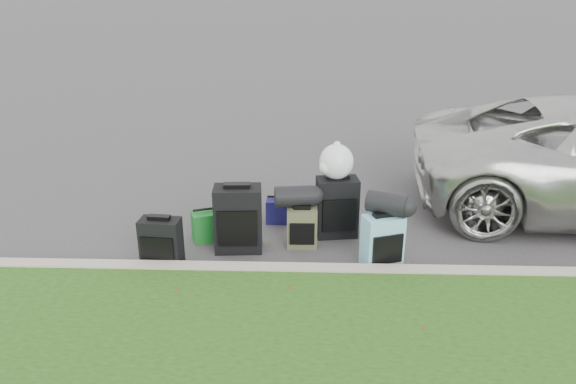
{
  "coord_description": "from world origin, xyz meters",
  "views": [
    {
      "loc": [
        0.12,
        -6.43,
        3.21
      ],
      "look_at": [
        -0.1,
        0.2,
        0.55
      ],
      "focal_mm": 35.0,
      "sensor_mm": 36.0,
      "label": 1
    }
  ],
  "objects_px": {
    "suitcase_large_black_left": "(238,219)",
    "suitcase_olive": "(302,228)",
    "suitcase_small_black": "(161,242)",
    "tote_green": "(206,226)",
    "tote_navy": "(278,211)",
    "suitcase_large_black_right": "(337,207)",
    "suitcase_teal": "(382,242)"
  },
  "relations": [
    {
      "from": "suitcase_large_black_right",
      "to": "tote_navy",
      "type": "xyz_separation_m",
      "value": [
        -0.77,
        0.38,
        -0.22
      ]
    },
    {
      "from": "suitcase_large_black_left",
      "to": "tote_navy",
      "type": "relative_size",
      "value": 2.5
    },
    {
      "from": "tote_navy",
      "to": "suitcase_large_black_right",
      "type": "bearing_deg",
      "value": -24.66
    },
    {
      "from": "suitcase_small_black",
      "to": "suitcase_olive",
      "type": "xyz_separation_m",
      "value": [
        1.61,
        0.52,
        -0.04
      ]
    },
    {
      "from": "suitcase_olive",
      "to": "suitcase_large_black_right",
      "type": "relative_size",
      "value": 0.65
    },
    {
      "from": "suitcase_small_black",
      "to": "suitcase_teal",
      "type": "bearing_deg",
      "value": 6.31
    },
    {
      "from": "suitcase_teal",
      "to": "tote_navy",
      "type": "distance_m",
      "value": 1.73
    },
    {
      "from": "tote_green",
      "to": "suitcase_small_black",
      "type": "bearing_deg",
      "value": -140.52
    },
    {
      "from": "suitcase_large_black_right",
      "to": "tote_green",
      "type": "bearing_deg",
      "value": 178.49
    },
    {
      "from": "suitcase_small_black",
      "to": "suitcase_large_black_right",
      "type": "distance_m",
      "value": 2.22
    },
    {
      "from": "suitcase_large_black_right",
      "to": "suitcase_teal",
      "type": "bearing_deg",
      "value": -67.22
    },
    {
      "from": "suitcase_small_black",
      "to": "suitcase_teal",
      "type": "xyz_separation_m",
      "value": [
        2.52,
        0.05,
        0.03
      ]
    },
    {
      "from": "tote_green",
      "to": "suitcase_large_black_right",
      "type": "bearing_deg",
      "value": -13.54
    },
    {
      "from": "suitcase_olive",
      "to": "tote_navy",
      "type": "height_order",
      "value": "suitcase_olive"
    },
    {
      "from": "suitcase_teal",
      "to": "suitcase_large_black_left",
      "type": "bearing_deg",
      "value": 148.58
    },
    {
      "from": "suitcase_large_black_left",
      "to": "suitcase_olive",
      "type": "bearing_deg",
      "value": 4.4
    },
    {
      "from": "tote_navy",
      "to": "suitcase_large_black_left",
      "type": "bearing_deg",
      "value": -116.49
    },
    {
      "from": "suitcase_large_black_left",
      "to": "tote_navy",
      "type": "bearing_deg",
      "value": 58.51
    },
    {
      "from": "suitcase_large_black_left",
      "to": "suitcase_olive",
      "type": "height_order",
      "value": "suitcase_large_black_left"
    },
    {
      "from": "suitcase_small_black",
      "to": "tote_green",
      "type": "distance_m",
      "value": 0.78
    },
    {
      "from": "suitcase_teal",
      "to": "tote_navy",
      "type": "bearing_deg",
      "value": 117.41
    },
    {
      "from": "suitcase_small_black",
      "to": "suitcase_large_black_left",
      "type": "relative_size",
      "value": 0.71
    },
    {
      "from": "suitcase_olive",
      "to": "suitcase_large_black_right",
      "type": "distance_m",
      "value": 0.57
    },
    {
      "from": "suitcase_olive",
      "to": "tote_green",
      "type": "height_order",
      "value": "suitcase_olive"
    },
    {
      "from": "suitcase_olive",
      "to": "suitcase_large_black_right",
      "type": "height_order",
      "value": "suitcase_large_black_right"
    },
    {
      "from": "suitcase_olive",
      "to": "tote_navy",
      "type": "distance_m",
      "value": 0.79
    },
    {
      "from": "suitcase_teal",
      "to": "suitcase_large_black_right",
      "type": "height_order",
      "value": "suitcase_large_black_right"
    },
    {
      "from": "suitcase_small_black",
      "to": "tote_navy",
      "type": "relative_size",
      "value": 1.76
    },
    {
      "from": "suitcase_large_black_right",
      "to": "suitcase_olive",
      "type": "bearing_deg",
      "value": -150.86
    },
    {
      "from": "suitcase_small_black",
      "to": "suitcase_olive",
      "type": "height_order",
      "value": "suitcase_small_black"
    },
    {
      "from": "suitcase_small_black",
      "to": "tote_green",
      "type": "xyz_separation_m",
      "value": [
        0.39,
        0.67,
        -0.1
      ]
    },
    {
      "from": "suitcase_large_black_left",
      "to": "suitcase_large_black_right",
      "type": "xyz_separation_m",
      "value": [
        1.21,
        0.44,
        -0.02
      ]
    }
  ]
}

